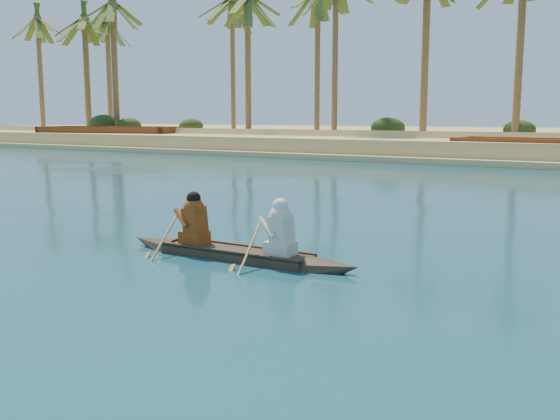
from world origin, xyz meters
The scene contains 7 objects.
ground centered at (0.00, 0.00, 0.00)m, with size 160.00×160.00×0.00m, color navy.
sandy_embankment centered at (0.00, 46.89, 0.53)m, with size 150.00×51.00×1.50m.
palm_grove centered at (0.00, 35.00, 8.00)m, with size 110.00×14.00×16.00m, color #3C571E, non-canonical shape.
shrub_cluster centered at (0.00, 31.50, 1.20)m, with size 100.00×6.00×2.40m, color #1F3112, non-canonical shape.
canoe centered at (2.47, -3.02, 0.28)m, with size 5.27×0.74×1.45m.
barge_left centered at (-32.55, 27.00, 0.76)m, with size 13.62×6.62×2.17m.
barge_mid centered at (4.07, 25.41, 0.62)m, with size 10.78×4.21×1.76m.
Camera 1 is at (9.42, -12.72, 2.76)m, focal length 40.00 mm.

